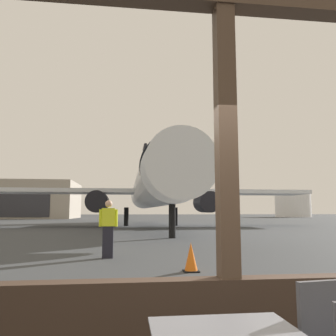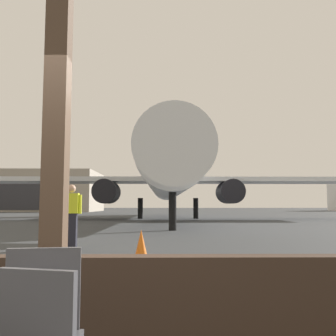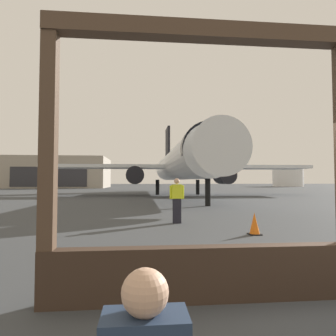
% 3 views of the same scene
% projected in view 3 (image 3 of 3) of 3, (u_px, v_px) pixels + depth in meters
% --- Properties ---
extents(ground_plane, '(220.00, 220.00, 0.00)m').
position_uv_depth(ground_plane, '(160.00, 192.00, 43.89)').
color(ground_plane, '#383A3D').
extents(airplane, '(30.05, 33.85, 10.30)m').
position_uv_depth(airplane, '(180.00, 164.00, 32.05)').
color(airplane, silver).
rests_on(airplane, ground).
extents(ground_crew_worker, '(0.57, 0.22, 1.74)m').
position_uv_depth(ground_crew_worker, '(177.00, 200.00, 11.20)').
color(ground_crew_worker, black).
rests_on(ground_crew_worker, ground).
extents(traffic_cone, '(0.36, 0.36, 0.67)m').
position_uv_depth(traffic_cone, '(254.00, 224.00, 8.80)').
color(traffic_cone, orange).
rests_on(traffic_cone, ground).
extents(distant_hangar, '(22.87, 15.97, 7.16)m').
position_uv_depth(distant_hangar, '(59.00, 173.00, 69.56)').
color(distant_hangar, '#9E9384').
rests_on(distant_hangar, ground).
extents(fuel_storage_tank, '(8.45, 8.45, 5.61)m').
position_uv_depth(fuel_storage_tank, '(288.00, 177.00, 83.57)').
color(fuel_storage_tank, white).
rests_on(fuel_storage_tank, ground).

